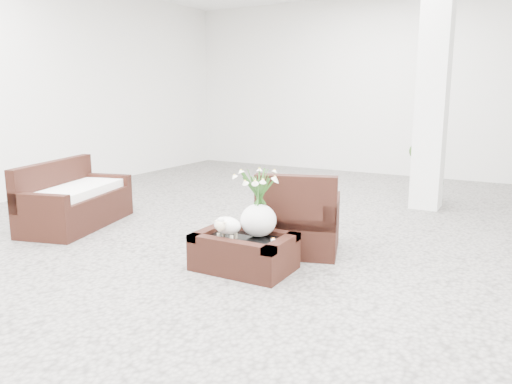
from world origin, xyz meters
The scene contains 9 objects.
ground centered at (0.00, 0.00, 0.00)m, with size 11.00×11.00×0.00m, color gray.
column centered at (1.20, 2.80, 1.75)m, with size 0.40×0.40×3.50m, color white.
coffee_table centered at (0.21, -0.71, 0.16)m, with size 0.90×0.60×0.31m, color #33160F.
sheep_figurine centered at (0.09, -0.81, 0.42)m, with size 0.28×0.23×0.21m, color white.
planter_narcissus centered at (0.31, -0.61, 0.71)m, with size 0.44×0.44×0.80m, color white, non-canonical shape.
tealight centered at (0.51, -0.69, 0.33)m, with size 0.04×0.04×0.03m, color white.
armchair centered at (0.42, 0.07, 0.43)m, with size 0.81×0.77×0.86m, color #33160F.
loveseat centered at (-2.41, -0.38, 0.40)m, with size 1.51×0.73×0.81m, color #33160F.
topiary centered at (1.07, 3.17, 0.77)m, with size 0.41×0.41×1.54m, color #233D13, non-canonical shape.
Camera 1 is at (2.52, -4.60, 1.66)m, focal length 35.09 mm.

